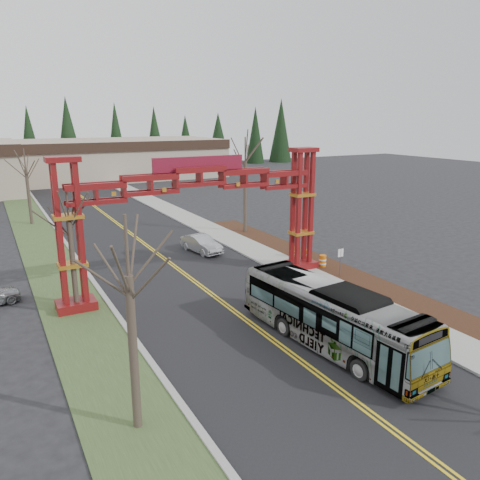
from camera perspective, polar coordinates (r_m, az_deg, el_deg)
ground at (r=18.39m, az=21.02°, el=-22.85°), size 200.00×200.00×0.00m
road at (r=37.54m, az=-9.07°, el=-2.39°), size 12.00×110.00×0.02m
lane_line_left at (r=37.49m, az=-9.24°, el=-2.39°), size 0.12×100.00×0.01m
lane_line_right at (r=37.57m, az=-8.90°, el=-2.34°), size 0.12×100.00×0.01m
curb_right at (r=39.88m, az=-0.74°, el=-1.08°), size 0.30×110.00×0.15m
sidewalk_right at (r=40.55m, az=1.07°, el=-0.81°), size 2.60×110.00×0.14m
landscape_strip at (r=30.98m, az=19.42°, el=-6.70°), size 2.60×50.00×0.12m
grass_median at (r=35.83m, az=-21.21°, el=-4.01°), size 4.00×110.00×0.08m
curb_left at (r=36.06m, az=-18.31°, el=-3.58°), size 0.30×110.00×0.15m
gateway_arch at (r=29.81m, az=-4.94°, el=5.11°), size 18.20×1.60×8.90m
retail_building_east at (r=91.81m, az=-15.04°, el=9.58°), size 38.00×20.30×7.00m
conifer_treeline at (r=101.74m, az=-22.26°, el=11.13°), size 116.10×5.60×13.00m
transit_bus at (r=23.41m, az=11.09°, el=-9.17°), size 3.62×11.38×3.12m
silver_sedan at (r=39.12m, az=-4.74°, el=-0.47°), size 2.26×4.56×1.44m
bare_tree_median_near at (r=16.03m, az=-13.44°, el=-4.42°), size 3.18×3.18×7.92m
bare_tree_median_mid at (r=27.56m, az=-20.12°, el=2.02°), size 3.03×3.03×7.33m
bare_tree_median_far at (r=53.23m, az=-24.66°, el=7.79°), size 3.21×3.21×7.89m
bare_tree_right_far at (r=44.76m, az=0.63°, el=9.52°), size 3.41×3.41×9.19m
street_sign at (r=33.38m, az=12.15°, el=-2.04°), size 0.48×0.07×2.08m
barrel_south at (r=35.53m, az=10.04°, el=-2.60°), size 0.53×0.53×0.99m
barrel_mid at (r=36.62m, az=8.26°, el=-1.96°), size 0.56×0.56×1.04m
barrel_north at (r=37.70m, az=6.38°, el=-1.51°), size 0.49×0.49×0.91m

